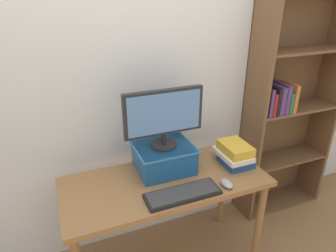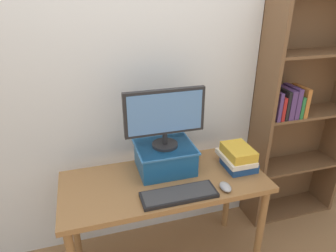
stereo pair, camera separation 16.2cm
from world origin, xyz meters
name	(u,v)px [view 1 (the left image)]	position (x,y,z in m)	size (l,w,h in m)	color
back_wall	(141,80)	(0.00, 0.45, 1.30)	(7.00, 0.08, 2.60)	silver
desk	(165,192)	(0.00, 0.00, 0.66)	(1.32, 0.58, 0.75)	olive
bookshelf_unit	(287,106)	(1.22, 0.30, 0.98)	(0.80, 0.28, 1.92)	brown
riser_box	(164,157)	(0.04, 0.12, 0.85)	(0.38, 0.33, 0.18)	#195189
computer_monitor	(164,116)	(0.04, 0.12, 1.15)	(0.52, 0.17, 0.39)	black
keyboard	(183,194)	(0.03, -0.19, 0.77)	(0.46, 0.16, 0.02)	black
computer_mouse	(227,183)	(0.33, -0.21, 0.77)	(0.06, 0.10, 0.04)	#99999E
book_stack	(235,154)	(0.52, 0.00, 0.83)	(0.21, 0.27, 0.16)	navy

